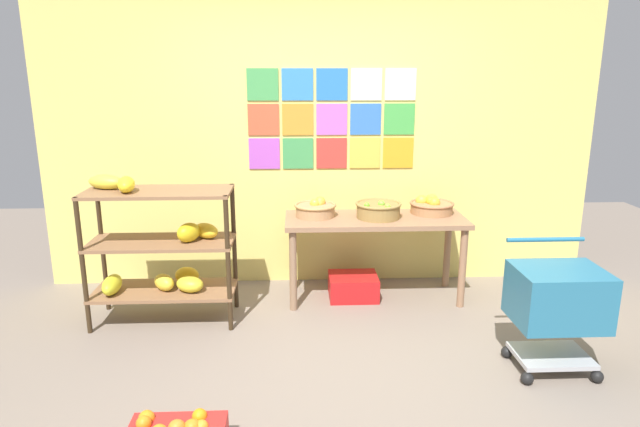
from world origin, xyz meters
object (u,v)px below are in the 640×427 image
Objects in this scene: fruit_basket_right at (431,206)px; produce_crate_under_table at (353,286)px; fruit_basket_centre at (316,209)px; shopping_cart at (557,301)px; banana_shelf_unit at (161,245)px; display_table at (375,229)px; fruit_basket_back_left at (378,209)px.

fruit_basket_right reaches higher than produce_crate_under_table.
shopping_cart is at bearing -41.52° from fruit_basket_centre.
banana_shelf_unit is 0.77× the size of display_table.
banana_shelf_unit is 1.29m from fruit_basket_centre.
shopping_cart is at bearing -52.05° from fruit_basket_back_left.
fruit_basket_centre is at bearing 142.46° from shopping_cart.
shopping_cart is at bearing -70.51° from fruit_basket_right.
fruit_basket_right is at bearing 3.60° from fruit_basket_centre.
shopping_cart is at bearing -47.07° from produce_crate_under_table.
fruit_basket_centre is 0.85× the size of produce_crate_under_table.
fruit_basket_back_left is (0.02, -0.01, 0.17)m from display_table.
fruit_basket_back_left is 0.92× the size of produce_crate_under_table.
banana_shelf_unit is at bearing -168.08° from display_table.
fruit_basket_right reaches higher than display_table.
banana_shelf_unit is at bearing -168.45° from fruit_basket_back_left.
banana_shelf_unit is at bearing 165.70° from shopping_cart.
display_table is at bearing -7.85° from fruit_basket_centre.
display_table is 3.63× the size of produce_crate_under_table.
fruit_basket_right is 1.50m from shopping_cart.
fruit_basket_centre is 2.01m from shopping_cart.
display_table is 0.55m from produce_crate_under_table.
fruit_basket_back_left is 1.01× the size of fruit_basket_right.
produce_crate_under_table is (-0.68, -0.13, -0.68)m from fruit_basket_right.
produce_crate_under_table is at bearing 176.29° from fruit_basket_back_left.
banana_shelf_unit reaches higher than fruit_basket_right.
fruit_basket_back_left reaches higher than shopping_cart.
fruit_basket_centre is at bearing 171.66° from fruit_basket_back_left.
fruit_basket_back_left is 0.50m from fruit_basket_right.
fruit_basket_back_left is 0.72m from produce_crate_under_table.
fruit_basket_back_left is at bearing -163.81° from fruit_basket_right.
display_table is at bearing 132.35° from shopping_cart.
fruit_basket_back_left is 0.53m from fruit_basket_centre.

